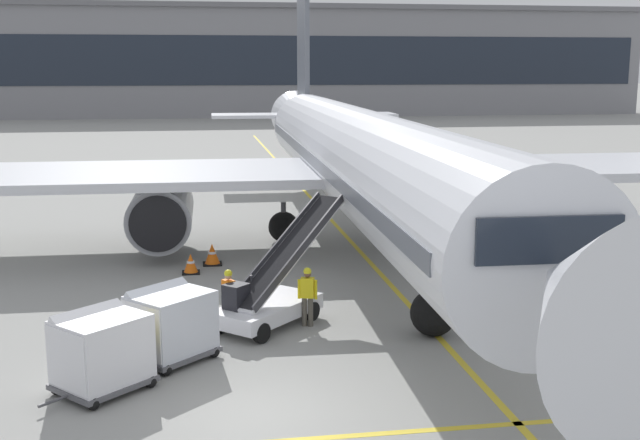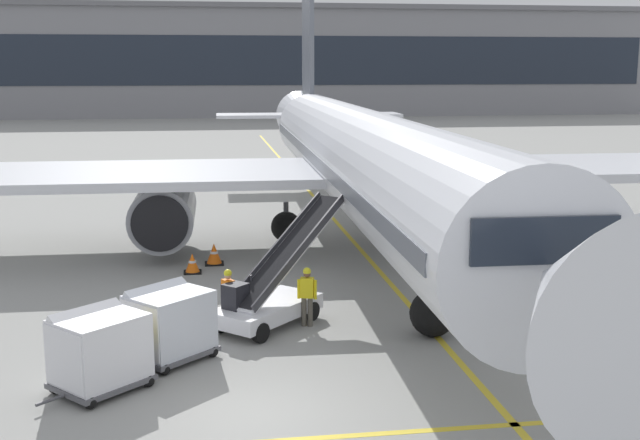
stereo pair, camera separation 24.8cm
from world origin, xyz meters
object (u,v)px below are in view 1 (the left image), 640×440
parked_airplane (357,159)px  ground_crew_by_loader (307,293)px  ground_crew_by_carts (229,295)px  safety_cone_engine_keepout (191,264)px  belt_loader (271,293)px  baggage_cart_second (101,349)px  baggage_cart_lead (170,322)px  ground_crew_marshaller (141,342)px  safety_cone_wingtip (212,254)px

parked_airplane → ground_crew_by_loader: (-3.57, -10.29, -2.62)m
ground_crew_by_loader → ground_crew_by_carts: 2.25m
parked_airplane → safety_cone_engine_keepout: 8.46m
belt_loader → baggage_cart_second: bearing=-135.9°
baggage_cart_lead → ground_crew_by_carts: (1.59, 2.25, -0.00)m
parked_airplane → baggage_cart_second: 16.94m
parked_airplane → baggage_cart_lead: size_ratio=18.16×
belt_loader → baggage_cart_second: size_ratio=1.78×
parked_airplane → ground_crew_marshaller: 16.16m
baggage_cart_second → ground_crew_by_carts: bearing=52.1°
parked_airplane → ground_crew_marshaller: bearing=-120.3°
baggage_cart_lead → safety_cone_engine_keepout: (0.51, 8.74, -0.65)m
ground_crew_by_carts → baggage_cart_lead: bearing=-125.3°
baggage_cart_lead → ground_crew_by_carts: size_ratio=1.47×
parked_airplane → ground_crew_by_carts: bearing=-119.7°
safety_cone_wingtip → baggage_cart_lead: bearing=-97.6°
parked_airplane → belt_loader: 11.27m
parked_airplane → baggage_cart_lead: 14.69m
ground_crew_by_loader → safety_cone_engine_keepout: (-3.32, 6.61, -0.65)m
baggage_cart_lead → ground_crew_by_carts: bearing=54.7°
baggage_cart_lead → ground_crew_by_loader: 4.38m
ground_crew_by_loader → ground_crew_marshaller: bearing=-142.1°
ground_crew_by_carts → safety_cone_wingtip: 7.71m
safety_cone_wingtip → baggage_cart_second: bearing=-103.7°
safety_cone_wingtip → parked_airplane: bearing=22.3°
belt_loader → safety_cone_engine_keepout: bearing=110.3°
parked_airplane → safety_cone_wingtip: size_ratio=58.07×
belt_loader → safety_cone_wingtip: bearing=101.4°
ground_crew_by_carts → safety_cone_wingtip: bearing=92.0°
parked_airplane → baggage_cart_second: size_ratio=18.16×
parked_airplane → ground_crew_by_carts: parked_airplane is taller
safety_cone_engine_keepout → belt_loader: bearing=-69.7°
ground_crew_by_carts → baggage_cart_second: bearing=-127.9°
baggage_cart_lead → ground_crew_marshaller: (-0.64, -1.36, -0.00)m
safety_cone_wingtip → ground_crew_marshaller: bearing=-99.8°
ground_crew_marshaller → safety_cone_engine_keepout: 10.18m
baggage_cart_second → safety_cone_engine_keepout: bearing=79.0°
belt_loader → safety_cone_engine_keepout: size_ratio=6.28×
baggage_cart_second → ground_crew_by_carts: baggage_cart_second is taller
parked_airplane → belt_loader: bearing=-114.7°
baggage_cart_second → ground_crew_marshaller: size_ratio=1.47×
belt_loader → safety_cone_wingtip: belt_loader is taller
safety_cone_engine_keepout → baggage_cart_lead: bearing=-93.3°
baggage_cart_second → ground_crew_marshaller: 0.97m
safety_cone_engine_keepout → ground_crew_marshaller: bearing=-96.5°
baggage_cart_lead → baggage_cart_second: same height
baggage_cart_second → safety_cone_engine_keepout: baggage_cart_second is taller
ground_crew_by_loader → safety_cone_wingtip: bearing=107.9°
baggage_cart_lead → ground_crew_by_loader: bearing=29.0°
belt_loader → ground_crew_marshaller: (-3.46, -3.83, 0.07)m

